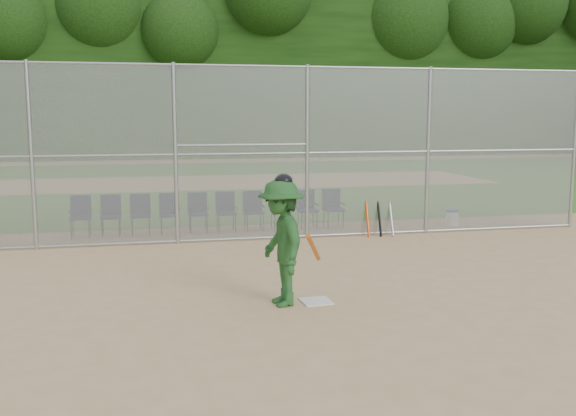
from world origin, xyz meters
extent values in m
plane|color=tan|center=(0.00, 0.00, 0.00)|extent=(100.00, 100.00, 0.00)
plane|color=#30651E|center=(0.00, 18.00, 0.01)|extent=(100.00, 100.00, 0.00)
plane|color=tan|center=(0.00, 18.00, 0.01)|extent=(24.00, 24.00, 0.00)
cube|color=gray|center=(0.00, 5.00, 2.00)|extent=(16.00, 0.02, 4.00)
cylinder|color=#9EA3A8|center=(8.00, 5.00, 2.00)|extent=(0.09, 0.09, 4.00)
cylinder|color=#9EA3A8|center=(0.00, 5.00, 3.95)|extent=(16.00, 0.05, 0.05)
cube|color=black|center=(0.00, 35.00, 5.50)|extent=(80.00, 5.00, 11.00)
cube|color=silver|center=(-0.12, -0.08, 0.01)|extent=(0.48, 0.48, 0.02)
imported|color=#1F4E20|center=(-0.67, -0.09, 0.96)|extent=(0.84, 1.31, 1.93)
ellipsoid|color=black|center=(-0.67, -0.09, 1.90)|extent=(0.27, 0.30, 0.23)
cylinder|color=#C95B12|center=(-0.27, -0.49, 0.95)|extent=(0.40, 0.69, 0.53)
cylinder|color=white|center=(5.09, 5.79, 0.19)|extent=(0.32, 0.32, 0.38)
cylinder|color=#2542A3|center=(5.09, 5.79, 0.40)|extent=(0.34, 0.34, 0.05)
cylinder|color=#D84C14|center=(2.46, 4.90, 0.42)|extent=(0.06, 0.30, 0.83)
cylinder|color=black|center=(2.76, 4.90, 0.41)|extent=(0.06, 0.33, 0.82)
cylinder|color=#B2B2B7|center=(3.06, 4.90, 0.41)|extent=(0.06, 0.36, 0.82)
camera|label=1|loc=(-2.60, -9.38, 2.88)|focal=40.00mm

